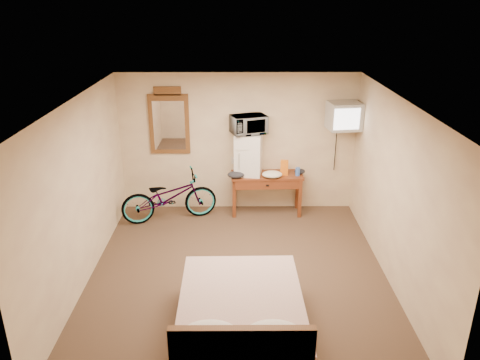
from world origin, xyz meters
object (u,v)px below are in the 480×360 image
(mini_fridge, at_px, (248,154))
(microwave, at_px, (249,125))
(blue_cup, at_px, (298,172))
(crt_television, at_px, (344,116))
(bicycle, at_px, (169,197))
(bed, at_px, (241,320))
(desk, at_px, (267,182))
(wall_mirror, at_px, (169,122))

(mini_fridge, xyz_separation_m, microwave, (0.00, 0.00, 0.53))
(blue_cup, distance_m, crt_television, 1.24)
(microwave, distance_m, blue_cup, 1.20)
(crt_television, distance_m, bicycle, 3.31)
(bicycle, xyz_separation_m, bed, (1.23, -3.14, -0.14))
(mini_fridge, distance_m, blue_cup, 0.92)
(crt_television, bearing_deg, mini_fridge, 178.51)
(blue_cup, height_order, bicycle, blue_cup)
(desk, bearing_deg, microwave, 169.63)
(microwave, xyz_separation_m, bed, (-0.15, -3.45, -1.35))
(microwave, distance_m, wall_mirror, 1.41)
(mini_fridge, bearing_deg, bed, -92.53)
(blue_cup, bearing_deg, desk, 177.18)
(desk, xyz_separation_m, mini_fridge, (-0.33, 0.06, 0.50))
(crt_television, xyz_separation_m, bed, (-1.77, -3.40, -1.51))
(mini_fridge, distance_m, microwave, 0.53)
(microwave, bearing_deg, wall_mirror, 151.10)
(bicycle, bearing_deg, blue_cup, -100.86)
(wall_mirror, bearing_deg, microwave, -8.59)
(microwave, relative_size, bicycle, 0.35)
(crt_television, bearing_deg, bicycle, -175.02)
(wall_mirror, distance_m, bed, 4.09)
(microwave, bearing_deg, bed, -112.85)
(mini_fridge, bearing_deg, bicycle, -167.65)
(crt_television, height_order, bicycle, crt_television)
(bed, bearing_deg, desk, 81.87)
(desk, xyz_separation_m, crt_television, (1.28, 0.02, 1.19))
(mini_fridge, bearing_deg, wall_mirror, 171.40)
(blue_cup, distance_m, bed, 3.55)
(crt_television, height_order, bed, crt_television)
(wall_mirror, bearing_deg, mini_fridge, -8.60)
(desk, relative_size, bicycle, 0.77)
(blue_cup, xyz_separation_m, crt_television, (0.75, 0.04, 0.99))
(microwave, bearing_deg, blue_cup, -26.03)
(microwave, distance_m, bed, 3.71)
(microwave, relative_size, wall_mirror, 0.49)
(crt_television, bearing_deg, wall_mirror, 175.20)
(crt_television, bearing_deg, bed, -117.44)
(microwave, xyz_separation_m, wall_mirror, (-1.39, 0.21, -0.00))
(mini_fridge, distance_m, crt_television, 1.76)
(microwave, bearing_deg, mini_fridge, -143.98)
(desk, height_order, bicycle, bicycle)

